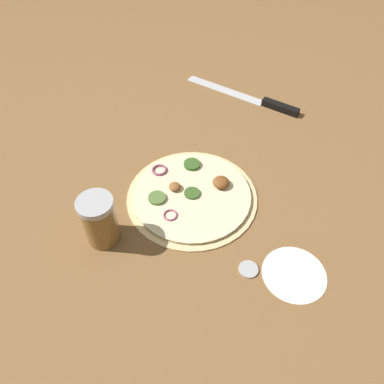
{
  "coord_description": "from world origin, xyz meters",
  "views": [
    {
      "loc": [
        -0.13,
        0.5,
        0.6
      ],
      "look_at": [
        0.0,
        0.0,
        0.02
      ],
      "focal_mm": 35.0,
      "sensor_mm": 36.0,
      "label": 1
    }
  ],
  "objects": [
    {
      "name": "ground_plane",
      "position": [
        0.0,
        0.0,
        0.0
      ],
      "size": [
        3.0,
        3.0,
        0.0
      ],
      "primitive_type": "plane",
      "color": "brown"
    },
    {
      "name": "pizza",
      "position": [
        0.0,
        -0.0,
        0.01
      ],
      "size": [
        0.28,
        0.28,
        0.03
      ],
      "color": "beige",
      "rests_on": "ground_plane"
    },
    {
      "name": "knife",
      "position": [
        -0.1,
        -0.37,
        0.01
      ],
      "size": [
        0.33,
        0.13,
        0.02
      ],
      "rotation": [
        0.0,
        0.0,
        5.96
      ],
      "color": "silver",
      "rests_on": "ground_plane"
    },
    {
      "name": "spice_jar",
      "position": [
        0.14,
        0.14,
        0.05
      ],
      "size": [
        0.07,
        0.07,
        0.11
      ],
      "color": "olive",
      "rests_on": "ground_plane"
    },
    {
      "name": "loose_cap",
      "position": [
        -0.14,
        0.14,
        0.0
      ],
      "size": [
        0.04,
        0.04,
        0.01
      ],
      "color": "#B2B2B7",
      "rests_on": "ground_plane"
    },
    {
      "name": "flour_patch",
      "position": [
        -0.22,
        0.13,
        0.0
      ],
      "size": [
        0.12,
        0.12,
        0.0
      ],
      "color": "white",
      "rests_on": "ground_plane"
    }
  ]
}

